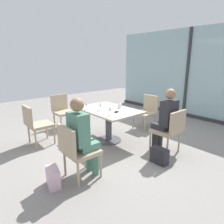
{
  "coord_description": "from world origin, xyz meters",
  "views": [
    {
      "loc": [
        3.2,
        -2.64,
        1.78
      ],
      "look_at": [
        0.0,
        0.1,
        0.65
      ],
      "focal_mm": 31.66,
      "sensor_mm": 36.0,
      "label": 1
    }
  ],
  "objects_px": {
    "chair_side_end": "(62,109)",
    "wine_glass_0": "(101,104)",
    "wine_glass_2": "(87,104)",
    "cell_phone_on_table": "(116,112)",
    "person_far_right": "(166,117)",
    "wine_glass_3": "(119,105)",
    "dining_table_main": "(109,117)",
    "chair_front_right": "(76,149)",
    "handbag_1": "(53,177)",
    "chair_front_left": "(36,123)",
    "chair_near_window": "(147,110)",
    "handbag_0": "(159,156)",
    "wine_glass_1": "(110,108)",
    "coffee_cup": "(120,106)",
    "person_front_right": "(82,134)",
    "chair_far_right": "(170,129)"
  },
  "relations": [
    {
      "from": "dining_table_main",
      "to": "person_front_right",
      "type": "distance_m",
      "value": 1.46
    },
    {
      "from": "dining_table_main",
      "to": "chair_front_left",
      "type": "distance_m",
      "value": 1.54
    },
    {
      "from": "chair_front_right",
      "to": "wine_glass_2",
      "type": "distance_m",
      "value": 1.49
    },
    {
      "from": "chair_front_left",
      "to": "wine_glass_2",
      "type": "bearing_deg",
      "value": 60.11
    },
    {
      "from": "chair_front_right",
      "to": "chair_side_end",
      "type": "height_order",
      "value": "same"
    },
    {
      "from": "handbag_0",
      "to": "cell_phone_on_table",
      "type": "bearing_deg",
      "value": -175.96
    },
    {
      "from": "chair_front_right",
      "to": "chair_side_end",
      "type": "xyz_separation_m",
      "value": [
        -2.34,
        0.96,
        0.0
      ]
    },
    {
      "from": "dining_table_main",
      "to": "wine_glass_2",
      "type": "distance_m",
      "value": 0.56
    },
    {
      "from": "person_far_right",
      "to": "person_front_right",
      "type": "xyz_separation_m",
      "value": [
        -0.29,
        -1.71,
        0.0
      ]
    },
    {
      "from": "handbag_0",
      "to": "wine_glass_0",
      "type": "bearing_deg",
      "value": -170.64
    },
    {
      "from": "wine_glass_3",
      "to": "wine_glass_2",
      "type": "bearing_deg",
      "value": -142.83
    },
    {
      "from": "chair_side_end",
      "to": "wine_glass_0",
      "type": "distance_m",
      "value": 1.54
    },
    {
      "from": "wine_glass_2",
      "to": "handbag_1",
      "type": "bearing_deg",
      "value": -51.0
    },
    {
      "from": "chair_near_window",
      "to": "chair_front_left",
      "type": "bearing_deg",
      "value": -107.54
    },
    {
      "from": "wine_glass_2",
      "to": "cell_phone_on_table",
      "type": "height_order",
      "value": "wine_glass_2"
    },
    {
      "from": "wine_glass_1",
      "to": "handbag_1",
      "type": "bearing_deg",
      "value": -74.6
    },
    {
      "from": "wine_glass_3",
      "to": "coffee_cup",
      "type": "height_order",
      "value": "wine_glass_3"
    },
    {
      "from": "chair_front_right",
      "to": "person_far_right",
      "type": "xyz_separation_m",
      "value": [
        0.29,
        1.82,
        0.2
      ]
    },
    {
      "from": "chair_front_right",
      "to": "wine_glass_3",
      "type": "relative_size",
      "value": 4.7
    },
    {
      "from": "chair_far_right",
      "to": "handbag_1",
      "type": "xyz_separation_m",
      "value": [
        -0.46,
        -2.18,
        -0.36
      ]
    },
    {
      "from": "chair_front_left",
      "to": "chair_near_window",
      "type": "height_order",
      "value": "same"
    },
    {
      "from": "chair_near_window",
      "to": "handbag_1",
      "type": "distance_m",
      "value": 3.08
    },
    {
      "from": "coffee_cup",
      "to": "person_far_right",
      "type": "bearing_deg",
      "value": 13.09
    },
    {
      "from": "dining_table_main",
      "to": "chair_front_right",
      "type": "distance_m",
      "value": 1.54
    },
    {
      "from": "person_front_right",
      "to": "wine_glass_3",
      "type": "relative_size",
      "value": 6.81
    },
    {
      "from": "coffee_cup",
      "to": "handbag_0",
      "type": "distance_m",
      "value": 1.45
    },
    {
      "from": "dining_table_main",
      "to": "person_far_right",
      "type": "relative_size",
      "value": 1.09
    },
    {
      "from": "chair_front_right",
      "to": "chair_side_end",
      "type": "distance_m",
      "value": 2.53
    },
    {
      "from": "chair_side_end",
      "to": "person_far_right",
      "type": "xyz_separation_m",
      "value": [
        2.63,
        0.86,
        0.2
      ]
    },
    {
      "from": "handbag_0",
      "to": "chair_near_window",
      "type": "bearing_deg",
      "value": 136.8
    },
    {
      "from": "chair_near_window",
      "to": "cell_phone_on_table",
      "type": "height_order",
      "value": "chair_near_window"
    },
    {
      "from": "person_front_right",
      "to": "wine_glass_3",
      "type": "xyz_separation_m",
      "value": [
        -0.54,
        1.25,
        0.16
      ]
    },
    {
      "from": "person_far_right",
      "to": "cell_phone_on_table",
      "type": "bearing_deg",
      "value": -145.88
    },
    {
      "from": "chair_near_window",
      "to": "handbag_1",
      "type": "height_order",
      "value": "chair_near_window"
    },
    {
      "from": "person_far_right",
      "to": "wine_glass_3",
      "type": "relative_size",
      "value": 6.81
    },
    {
      "from": "handbag_1",
      "to": "handbag_0",
      "type": "bearing_deg",
      "value": 84.27
    },
    {
      "from": "chair_front_right",
      "to": "handbag_1",
      "type": "distance_m",
      "value": 0.51
    },
    {
      "from": "person_far_right",
      "to": "handbag_0",
      "type": "distance_m",
      "value": 0.77
    },
    {
      "from": "cell_phone_on_table",
      "to": "chair_near_window",
      "type": "bearing_deg",
      "value": 62.62
    },
    {
      "from": "wine_glass_3",
      "to": "cell_phone_on_table",
      "type": "distance_m",
      "value": 0.16
    },
    {
      "from": "wine_glass_2",
      "to": "coffee_cup",
      "type": "relative_size",
      "value": 2.06
    },
    {
      "from": "wine_glass_0",
      "to": "dining_table_main",
      "type": "bearing_deg",
      "value": 81.41
    },
    {
      "from": "wine_glass_3",
      "to": "handbag_0",
      "type": "bearing_deg",
      "value": -0.96
    },
    {
      "from": "handbag_0",
      "to": "wine_glass_1",
      "type": "bearing_deg",
      "value": -162.33
    },
    {
      "from": "dining_table_main",
      "to": "cell_phone_on_table",
      "type": "xyz_separation_m",
      "value": [
        0.3,
        -0.04,
        0.17
      ]
    },
    {
      "from": "chair_far_right",
      "to": "wine_glass_3",
      "type": "bearing_deg",
      "value": -154.15
    },
    {
      "from": "chair_side_end",
      "to": "dining_table_main",
      "type": "bearing_deg",
      "value": 12.74
    },
    {
      "from": "chair_near_window",
      "to": "wine_glass_0",
      "type": "distance_m",
      "value": 1.54
    },
    {
      "from": "wine_glass_2",
      "to": "handbag_0",
      "type": "bearing_deg",
      "value": 14.13
    },
    {
      "from": "wine_glass_0",
      "to": "handbag_0",
      "type": "height_order",
      "value": "wine_glass_0"
    }
  ]
}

